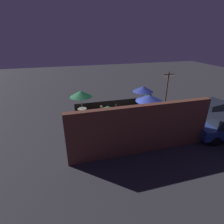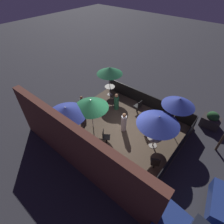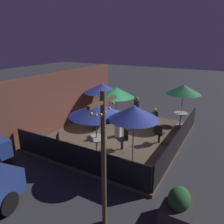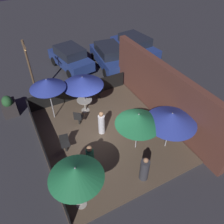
# 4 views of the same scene
# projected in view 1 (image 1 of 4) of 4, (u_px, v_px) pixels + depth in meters

# --- Properties ---
(ground_plane) EXTENTS (60.00, 60.00, 0.00)m
(ground_plane) POSITION_uv_depth(u_px,v_px,m) (123.00, 126.00, 13.64)
(ground_plane) COLOR #2D2D33
(patio_deck) EXTENTS (7.03, 6.14, 0.12)m
(patio_deck) POSITION_uv_depth(u_px,v_px,m) (123.00, 126.00, 13.62)
(patio_deck) COLOR brown
(patio_deck) RESTS_ON ground_plane
(building_wall) EXTENTS (8.63, 0.36, 3.06)m
(building_wall) POSITION_uv_depth(u_px,v_px,m) (142.00, 129.00, 10.11)
(building_wall) COLOR brown
(building_wall) RESTS_ON ground_plane
(fence_front) EXTENTS (6.83, 0.05, 0.95)m
(fence_front) POSITION_uv_depth(u_px,v_px,m) (112.00, 105.00, 16.06)
(fence_front) COLOR black
(fence_front) RESTS_ON patio_deck
(fence_side_left) EXTENTS (0.05, 5.94, 0.95)m
(fence_side_left) POSITION_uv_depth(u_px,v_px,m) (163.00, 114.00, 14.25)
(fence_side_left) COLOR black
(fence_side_left) RESTS_ON patio_deck
(patio_umbrella_0) EXTENTS (2.15, 2.15, 2.18)m
(patio_umbrella_0) POSITION_uv_depth(u_px,v_px,m) (150.00, 98.00, 13.51)
(patio_umbrella_0) COLOR #B2B2B7
(patio_umbrella_0) RESTS_ON patio_deck
(patio_umbrella_1) EXTENTS (1.84, 1.84, 2.28)m
(patio_umbrella_1) POSITION_uv_depth(u_px,v_px,m) (81.00, 94.00, 14.19)
(patio_umbrella_1) COLOR #B2B2B7
(patio_umbrella_1) RESTS_ON patio_deck
(patio_umbrella_2) EXTENTS (1.77, 1.77, 2.41)m
(patio_umbrella_2) POSITION_uv_depth(u_px,v_px,m) (143.00, 89.00, 14.99)
(patio_umbrella_2) COLOR #B2B2B7
(patio_umbrella_2) RESTS_ON patio_deck
(patio_umbrella_3) EXTENTS (1.99, 1.99, 2.06)m
(patio_umbrella_3) POSITION_uv_depth(u_px,v_px,m) (108.00, 110.00, 11.75)
(patio_umbrella_3) COLOR #B2B2B7
(patio_umbrella_3) RESTS_ON patio_deck
(patio_umbrella_4) EXTENTS (2.22, 2.22, 2.05)m
(patio_umbrella_4) POSITION_uv_depth(u_px,v_px,m) (104.00, 119.00, 10.48)
(patio_umbrella_4) COLOR #B2B2B7
(patio_umbrella_4) RESTS_ON patio_deck
(dining_table_0) EXTENTS (0.83, 0.83, 0.75)m
(dining_table_0) POSITION_uv_depth(u_px,v_px,m) (148.00, 114.00, 14.06)
(dining_table_0) COLOR #9E998E
(dining_table_0) RESTS_ON patio_deck
(dining_table_1) EXTENTS (0.75, 0.75, 0.72)m
(dining_table_1) POSITION_uv_depth(u_px,v_px,m) (82.00, 110.00, 14.79)
(dining_table_1) COLOR #9E998E
(dining_table_1) RESTS_ON patio_deck
(patio_chair_0) EXTENTS (0.56, 0.56, 0.93)m
(patio_chair_0) POSITION_uv_depth(u_px,v_px,m) (134.00, 113.00, 14.51)
(patio_chair_0) COLOR black
(patio_chair_0) RESTS_ON patio_deck
(patio_chair_1) EXTENTS (0.44, 0.44, 0.91)m
(patio_chair_1) POSITION_uv_depth(u_px,v_px,m) (115.00, 109.00, 15.21)
(patio_chair_1) COLOR black
(patio_chair_1) RESTS_ON patio_deck
(patio_chair_2) EXTENTS (0.55, 0.55, 0.92)m
(patio_chair_2) POSITION_uv_depth(u_px,v_px,m) (165.00, 120.00, 13.18)
(patio_chair_2) COLOR black
(patio_chair_2) RESTS_ON patio_deck
(patio_chair_3) EXTENTS (0.56, 0.56, 0.91)m
(patio_chair_3) POSITION_uv_depth(u_px,v_px,m) (130.00, 127.00, 12.22)
(patio_chair_3) COLOR black
(patio_chair_3) RESTS_ON patio_deck
(patron_0) EXTENTS (0.36, 0.36, 1.23)m
(patron_0) POSITION_uv_depth(u_px,v_px,m) (102.00, 113.00, 14.26)
(patron_0) COLOR #236642
(patron_0) RESTS_ON patio_deck
(patron_1) EXTENTS (0.41, 0.41, 1.31)m
(patron_1) POSITION_uv_depth(u_px,v_px,m) (125.00, 117.00, 13.50)
(patron_1) COLOR silver
(patron_1) RESTS_ON patio_deck
(patron_2) EXTENTS (0.43, 0.43, 1.26)m
(patron_2) POSITION_uv_depth(u_px,v_px,m) (85.00, 125.00, 12.39)
(patron_2) COLOR #333338
(patron_2) RESTS_ON patio_deck
(planter_box) EXTENTS (1.08, 0.75, 1.10)m
(planter_box) POSITION_uv_depth(u_px,v_px,m) (148.00, 99.00, 17.94)
(planter_box) COLOR #332D2D
(planter_box) RESTS_ON ground_plane
(light_post) EXTENTS (1.10, 0.12, 3.59)m
(light_post) POSITION_uv_depth(u_px,v_px,m) (167.00, 89.00, 16.06)
(light_post) COLOR brown
(light_post) RESTS_ON ground_plane
(parked_car_0) EXTENTS (4.06, 2.36, 1.62)m
(parked_car_0) POSITION_uv_depth(u_px,v_px,m) (211.00, 110.00, 14.39)
(parked_car_0) COLOR navy
(parked_car_0) RESTS_ON ground_plane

